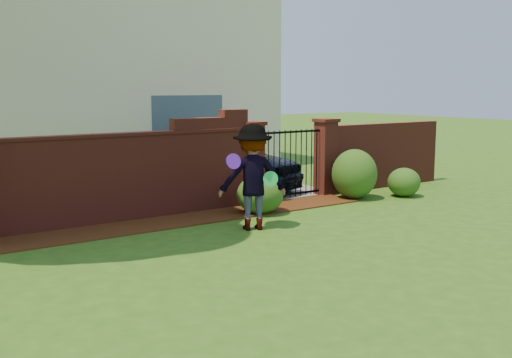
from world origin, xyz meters
TOP-DOWN VIEW (x-y plane):
  - ground at (0.00, 0.00)m, footprint 80.00×80.00m
  - mulch_bed at (-0.95, 3.34)m, footprint 11.10×1.08m
  - brick_wall at (-2.01, 4.00)m, footprint 8.70×0.31m
  - brick_wall_return at (6.60, 4.00)m, footprint 4.00×0.25m
  - pillar_left at (2.40, 4.00)m, footprint 0.50×0.50m
  - pillar_right at (4.60, 4.00)m, footprint 0.50×0.50m
  - iron_gate at (3.50, 4.00)m, footprint 1.78×0.03m
  - driveway at (3.50, 8.00)m, footprint 3.20×8.00m
  - house at (1.00, 12.00)m, footprint 12.40×6.40m
  - car at (3.09, 5.99)m, footprint 2.63×4.83m
  - shrub_left at (1.94, 3.04)m, footprint 0.99×0.99m
  - shrub_middle at (4.78, 3.16)m, footprint 1.08×1.08m
  - shrub_right at (5.98, 2.68)m, footprint 0.79×0.79m
  - man at (1.00, 1.94)m, footprint 1.46×1.19m
  - frisbee_purple at (0.56, 1.92)m, footprint 0.29×0.12m
  - frisbee_green at (1.20, 1.66)m, footprint 0.28×0.18m

SIDE VIEW (x-z plane):
  - ground at x=0.00m, z-range -0.01..0.00m
  - driveway at x=3.50m, z-range 0.00..0.01m
  - mulch_bed at x=-0.95m, z-range 0.00..0.03m
  - shrub_right at x=5.98m, z-range 0.00..0.70m
  - shrub_left at x=1.94m, z-range 0.00..0.81m
  - shrub_middle at x=4.78m, z-range 0.00..1.19m
  - car at x=3.09m, z-range 0.00..1.56m
  - brick_wall_return at x=6.60m, z-range 0.00..1.70m
  - iron_gate at x=3.50m, z-range 0.05..1.65m
  - brick_wall at x=-2.01m, z-range -0.15..2.01m
  - pillar_left at x=2.40m, z-range 0.02..1.90m
  - pillar_right at x=4.60m, z-range 0.02..1.90m
  - frisbee_green at x=1.20m, z-range 0.84..1.12m
  - man at x=1.00m, z-range 0.00..1.97m
  - frisbee_purple at x=0.56m, z-range 1.18..1.46m
  - house at x=1.00m, z-range 0.01..6.31m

